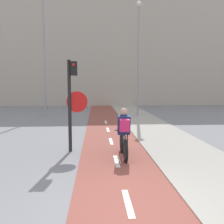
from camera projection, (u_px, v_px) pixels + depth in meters
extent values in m
plane|color=gray|center=(132.00, 218.00, 4.02)|extent=(120.00, 120.00, 0.00)
cube|color=brown|center=(132.00, 218.00, 4.02)|extent=(2.08, 60.00, 0.02)
cube|color=white|center=(128.00, 203.00, 4.51)|extent=(0.12, 1.10, 0.00)
cube|color=white|center=(116.00, 161.00, 6.99)|extent=(0.12, 1.10, 0.00)
cube|color=white|center=(111.00, 141.00, 9.48)|extent=(0.12, 1.10, 0.00)
cube|color=white|center=(108.00, 130.00, 11.96)|extent=(0.12, 1.10, 0.00)
cube|color=white|center=(106.00, 122.00, 14.44)|extent=(0.12, 1.10, 0.00)
cube|color=#B2A899|center=(101.00, 51.00, 27.96)|extent=(60.00, 5.00, 11.99)
cylinder|color=black|center=(70.00, 106.00, 7.94)|extent=(0.11, 0.11, 2.93)
cube|color=black|center=(74.00, 69.00, 7.83)|extent=(0.20, 0.20, 0.44)
sphere|color=red|center=(74.00, 65.00, 7.71)|extent=(0.09, 0.09, 0.09)
cone|color=red|center=(77.00, 102.00, 7.94)|extent=(0.67, 0.01, 0.67)
cone|color=silver|center=(77.00, 102.00, 7.94)|extent=(0.60, 0.02, 0.60)
cylinder|color=gray|center=(44.00, 58.00, 16.37)|extent=(0.14, 0.14, 7.80)
cylinder|color=gray|center=(138.00, 62.00, 17.00)|extent=(0.14, 0.14, 7.43)
sphere|color=silver|center=(139.00, 4.00, 16.60)|extent=(0.36, 0.36, 0.36)
cylinder|color=black|center=(126.00, 151.00, 6.91)|extent=(0.07, 0.64, 0.64)
cylinder|color=black|center=(122.00, 143.00, 7.93)|extent=(0.07, 0.64, 0.64)
cylinder|color=black|center=(123.00, 140.00, 7.59)|extent=(0.04, 0.66, 0.40)
cylinder|color=black|center=(125.00, 143.00, 7.12)|extent=(0.04, 0.34, 0.42)
cylinder|color=black|center=(123.00, 134.00, 7.42)|extent=(0.04, 0.95, 0.07)
cylinder|color=black|center=(125.00, 150.00, 7.10)|extent=(0.04, 0.39, 0.05)
cylinder|color=black|center=(122.00, 130.00, 7.89)|extent=(0.46, 0.03, 0.03)
cube|color=navy|center=(124.00, 125.00, 7.27)|extent=(0.36, 0.31, 0.59)
sphere|color=tan|center=(124.00, 112.00, 7.27)|extent=(0.22, 0.22, 0.22)
cylinder|color=#232328|center=(121.00, 140.00, 7.28)|extent=(0.04, 0.07, 0.41)
cylinder|color=#232328|center=(127.00, 140.00, 7.29)|extent=(0.04, 0.07, 0.41)
cube|color=#DB286B|center=(125.00, 125.00, 7.09)|extent=(0.28, 0.23, 0.39)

